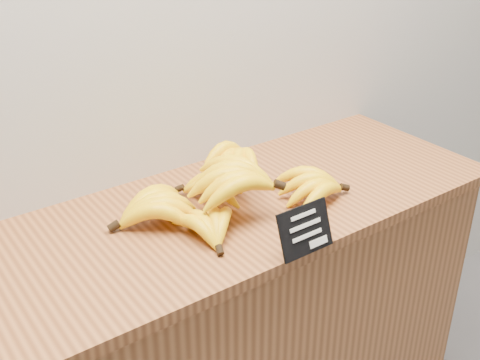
# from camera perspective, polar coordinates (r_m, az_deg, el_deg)

# --- Properties ---
(counter) EXTENTS (1.35, 0.50, 0.90)m
(counter) POSITION_cam_1_polar(r_m,az_deg,el_deg) (1.77, -0.98, -16.02)
(counter) COLOR #9F6133
(counter) RESTS_ON ground
(counter_top) EXTENTS (1.42, 0.54, 0.03)m
(counter_top) POSITION_cam_1_polar(r_m,az_deg,el_deg) (1.48, -1.13, -2.88)
(counter_top) COLOR #97592E
(counter_top) RESTS_ON counter
(chalkboard_sign) EXTENTS (0.13, 0.04, 0.10)m
(chalkboard_sign) POSITION_cam_1_polar(r_m,az_deg,el_deg) (1.29, 6.22, -4.74)
(chalkboard_sign) COLOR black
(chalkboard_sign) RESTS_ON counter_top
(banana_pile) EXTENTS (0.56, 0.39, 0.13)m
(banana_pile) POSITION_cam_1_polar(r_m,az_deg,el_deg) (1.43, -1.69, -1.06)
(banana_pile) COLOR yellow
(banana_pile) RESTS_ON counter_top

